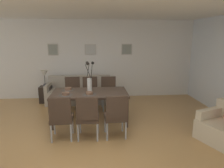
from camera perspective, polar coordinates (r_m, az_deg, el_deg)
ground_plane at (r=4.22m, az=-7.96°, el=-15.95°), size 9.00×9.00×0.00m
back_wall_panel at (r=6.98m, az=-6.94°, el=6.82°), size 9.00×0.10×2.60m
ceiling_panel at (r=4.14m, az=-8.87°, el=21.28°), size 9.00×7.20×0.08m
dining_table at (r=4.97m, az=-6.23°, el=-3.07°), size 1.80×1.00×0.74m
dining_chair_near_left at (r=4.20m, az=-14.04°, el=-8.65°), size 0.45×0.45×0.92m
dining_chair_near_right at (r=5.94m, az=-10.96°, el=-2.12°), size 0.46×0.46×0.92m
dining_chair_far_left at (r=4.14m, az=-6.80°, el=-8.68°), size 0.46×0.46×0.92m
dining_chair_far_right at (r=5.87m, az=-6.10°, el=-2.13°), size 0.46×0.46×0.92m
dining_chair_mid_left at (r=4.17m, az=1.06°, el=-8.41°), size 0.46×0.46×0.92m
dining_chair_mid_right at (r=5.88m, az=-0.88°, el=-2.04°), size 0.46×0.46×0.92m
centerpiece_vase at (r=4.88m, az=-6.32°, el=0.96°), size 0.21×0.23×0.73m
placemat_near_left at (r=4.77m, az=-12.81°, el=-3.02°), size 0.32×0.32×0.01m
bowl_near_left at (r=4.76m, az=-12.83°, el=-2.59°), size 0.17×0.17×0.07m
placemat_near_right at (r=5.20m, az=-12.15°, el=-1.67°), size 0.32×0.32×0.01m
bowl_near_right at (r=5.20m, az=-12.17°, el=-1.28°), size 0.17×0.17×0.07m
placemat_far_left at (r=4.73m, az=-6.31°, el=-2.93°), size 0.32×0.32×0.01m
bowl_far_left at (r=4.72m, az=-6.32°, el=-2.49°), size 0.17×0.17×0.07m
sofa at (r=6.64m, az=-9.09°, el=-2.54°), size 2.01×0.84×0.80m
side_table at (r=6.83m, az=-18.01°, el=-2.74°), size 0.36×0.36×0.52m
table_lamp at (r=6.70m, az=-18.38°, el=2.48°), size 0.22×0.22×0.51m
framed_picture_left at (r=7.01m, az=-16.18°, el=9.22°), size 0.33×0.03×0.38m
framed_picture_center at (r=6.88m, az=-6.06°, el=9.59°), size 0.37×0.03×0.33m
framed_picture_right at (r=6.97m, az=4.15°, el=9.66°), size 0.35×0.03×0.36m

